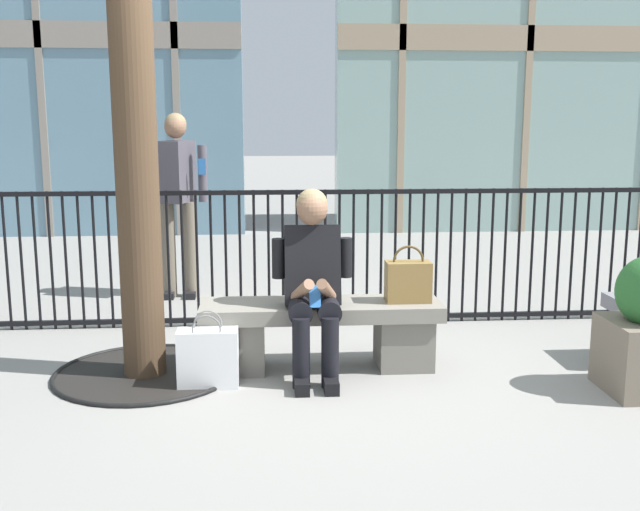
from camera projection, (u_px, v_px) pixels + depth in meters
The scene contains 7 objects.
ground_plane at pixel (321, 367), 5.00m from camera, with size 60.00×60.00×0.00m, color gray.
stone_bench at pixel (321, 328), 4.95m from camera, with size 1.60×0.44×0.45m.
seated_person_with_phone at pixel (313, 277), 4.75m from camera, with size 0.52×0.66×1.21m.
handbag_on_bench at pixel (408, 281), 4.92m from camera, with size 0.30×0.17×0.38m.
shopping_bag at pixel (208, 357), 4.60m from camera, with size 0.38×0.17×0.48m.
bystander_at_railing at pixel (178, 191), 6.82m from camera, with size 0.55×0.43×1.71m.
plaza_railing at pixel (311, 257), 5.96m from camera, with size 8.00×0.04×1.10m.
Camera 1 is at (-0.35, -4.76, 1.64)m, focal length 41.53 mm.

